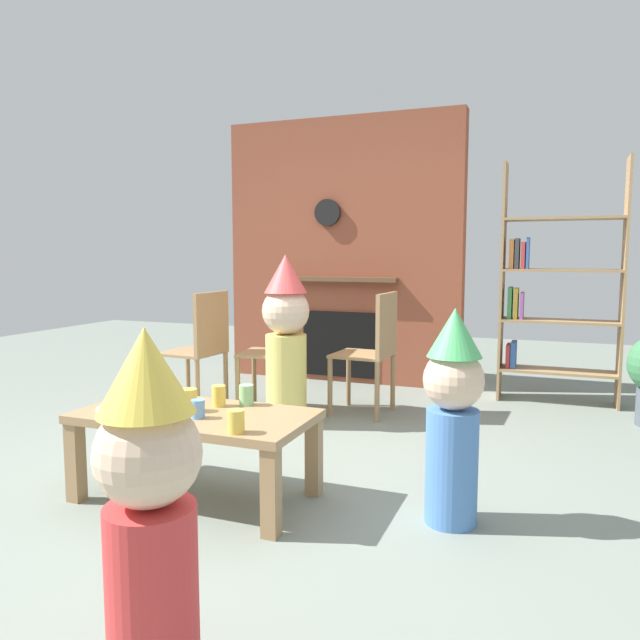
# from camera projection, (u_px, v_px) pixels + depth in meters

# --- Properties ---
(ground_plane) EXTENTS (12.00, 12.00, 0.00)m
(ground_plane) POSITION_uv_depth(u_px,v_px,m) (265.00, 484.00, 3.10)
(ground_plane) COLOR gray
(brick_fireplace_feature) EXTENTS (2.20, 0.28, 2.40)m
(brick_fireplace_feature) POSITION_uv_depth(u_px,v_px,m) (343.00, 252.00, 5.56)
(brick_fireplace_feature) COLOR brown
(brick_fireplace_feature) RESTS_ON ground_plane
(bookshelf) EXTENTS (0.90, 0.28, 1.90)m
(bookshelf) POSITION_uv_depth(u_px,v_px,m) (550.00, 290.00, 4.76)
(bookshelf) COLOR #9E7A51
(bookshelf) RESTS_ON ground_plane
(coffee_table) EXTENTS (1.12, 0.57, 0.42)m
(coffee_table) POSITION_uv_depth(u_px,v_px,m) (195.00, 426.00, 2.89)
(coffee_table) COLOR #9E7A51
(coffee_table) RESTS_ON ground_plane
(paper_cup_near_left) EXTENTS (0.07, 0.07, 0.10)m
(paper_cup_near_left) POSITION_uv_depth(u_px,v_px,m) (236.00, 421.00, 2.55)
(paper_cup_near_left) COLOR #F2CC4C
(paper_cup_near_left) RESTS_ON coffee_table
(paper_cup_near_right) EXTENTS (0.07, 0.07, 0.10)m
(paper_cup_near_right) POSITION_uv_depth(u_px,v_px,m) (246.00, 395.00, 3.02)
(paper_cup_near_right) COLOR #8CD18C
(paper_cup_near_right) RESTS_ON coffee_table
(paper_cup_center) EXTENTS (0.07, 0.07, 0.10)m
(paper_cup_center) POSITION_uv_depth(u_px,v_px,m) (219.00, 396.00, 2.99)
(paper_cup_center) COLOR #F2CC4C
(paper_cup_center) RESTS_ON coffee_table
(paper_cup_far_left) EXTENTS (0.08, 0.08, 0.11)m
(paper_cup_far_left) POSITION_uv_depth(u_px,v_px,m) (189.00, 400.00, 2.90)
(paper_cup_far_left) COLOR #F2CC4C
(paper_cup_far_left) RESTS_ON coffee_table
(paper_cup_far_right) EXTENTS (0.06, 0.06, 0.09)m
(paper_cup_far_right) POSITION_uv_depth(u_px,v_px,m) (198.00, 409.00, 2.78)
(paper_cup_far_right) COLOR #669EE0
(paper_cup_far_right) RESTS_ON coffee_table
(paper_plate_front) EXTENTS (0.20, 0.20, 0.01)m
(paper_plate_front) POSITION_uv_depth(u_px,v_px,m) (118.00, 408.00, 2.93)
(paper_plate_front) COLOR white
(paper_plate_front) RESTS_ON coffee_table
(paper_plate_rear) EXTENTS (0.17, 0.17, 0.01)m
(paper_plate_rear) POSITION_uv_depth(u_px,v_px,m) (147.00, 397.00, 3.16)
(paper_plate_rear) COLOR white
(paper_plate_rear) RESTS_ON coffee_table
(birthday_cake_slice) EXTENTS (0.10, 0.10, 0.09)m
(birthday_cake_slice) POSITION_uv_depth(u_px,v_px,m) (174.00, 392.00, 3.10)
(birthday_cake_slice) COLOR pink
(birthday_cake_slice) RESTS_ON coffee_table
(table_fork) EXTENTS (0.08, 0.14, 0.01)m
(table_fork) POSITION_uv_depth(u_px,v_px,m) (154.00, 416.00, 2.80)
(table_fork) COLOR silver
(table_fork) RESTS_ON coffee_table
(child_with_cone_hat) EXTENTS (0.28, 0.28, 1.00)m
(child_with_cone_hat) POSITION_uv_depth(u_px,v_px,m) (150.00, 508.00, 1.55)
(child_with_cone_hat) COLOR #D13838
(child_with_cone_hat) RESTS_ON ground_plane
(child_in_pink) EXTENTS (0.26, 0.26, 0.95)m
(child_in_pink) POSITION_uv_depth(u_px,v_px,m) (453.00, 411.00, 2.61)
(child_in_pink) COLOR #4C7FC6
(child_in_pink) RESTS_ON ground_plane
(child_by_the_chairs) EXTENTS (0.33, 0.33, 1.17)m
(child_by_the_chairs) POSITION_uv_depth(u_px,v_px,m) (286.00, 336.00, 4.13)
(child_by_the_chairs) COLOR #E0CC66
(child_by_the_chairs) RESTS_ON ground_plane
(dining_chair_left) EXTENTS (0.43, 0.43, 0.90)m
(dining_chair_left) POSITION_uv_depth(u_px,v_px,m) (202.00, 344.00, 4.49)
(dining_chair_left) COLOR #9E7A51
(dining_chair_left) RESTS_ON ground_plane
(dining_chair_middle) EXTENTS (0.45, 0.45, 0.90)m
(dining_chair_middle) POSITION_uv_depth(u_px,v_px,m) (280.00, 344.00, 4.48)
(dining_chair_middle) COLOR #9E7A51
(dining_chair_middle) RESTS_ON ground_plane
(dining_chair_right) EXTENTS (0.42, 0.42, 0.90)m
(dining_chair_right) POSITION_uv_depth(u_px,v_px,m) (374.00, 346.00, 4.39)
(dining_chair_right) COLOR #9E7A51
(dining_chair_right) RESTS_ON ground_plane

